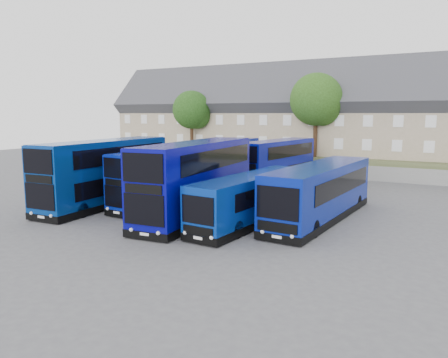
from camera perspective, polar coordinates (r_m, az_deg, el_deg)
ground at (r=28.29m, az=-8.36°, el=-5.37°), size 120.00×120.00×0.00m
retaining_wall at (r=49.08m, az=8.93°, el=1.40°), size 70.00×0.40×1.50m
earth_bank at (r=58.49m, az=12.36°, el=2.69°), size 80.00×20.00×2.00m
terrace_row at (r=52.84m, az=17.56°, el=7.97°), size 66.00×10.40×11.20m
dd_front_left at (r=33.34m, az=-15.29°, el=0.65°), size 3.51×12.20×4.79m
dd_front_mid at (r=32.56m, az=-7.36°, el=0.08°), size 3.10×10.45×4.10m
dd_front_right at (r=28.54m, az=-3.62°, el=-0.24°), size 4.03×12.53×4.90m
dd_rear_left at (r=43.55m, az=0.21°, el=2.30°), size 2.51×10.42×4.13m
dd_rear_right at (r=40.50m, az=6.91°, el=1.89°), size 3.59×11.03×4.31m
coach_east_a at (r=26.98m, az=3.51°, el=-2.76°), size 3.08×11.17×3.02m
coach_east_b at (r=28.58m, az=12.49°, el=-1.79°), size 3.39×13.05×3.54m
tree_west at (r=55.97m, az=-4.08°, el=8.81°), size 4.80×4.80×7.65m
tree_mid at (r=49.56m, az=12.15°, el=9.86°), size 5.76×5.76×9.18m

